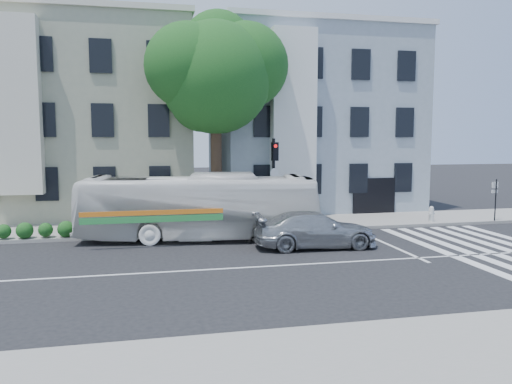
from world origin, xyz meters
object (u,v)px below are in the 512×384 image
object	(u,v)px
sedan	(315,230)
fire_hydrant	(431,214)
traffic_signal	(274,170)
bus	(200,207)

from	to	relation	value
sedan	fire_hydrant	world-z (taller)	sedan
sedan	traffic_signal	size ratio (longest dim) A/B	1.13
bus	fire_hydrant	world-z (taller)	bus
bus	fire_hydrant	xyz separation A→B (m)	(12.26, 1.40, -0.91)
bus	traffic_signal	size ratio (longest dim) A/B	2.36
fire_hydrant	traffic_signal	bearing A→B (deg)	175.07
traffic_signal	fire_hydrant	size ratio (longest dim) A/B	5.54
sedan	fire_hydrant	size ratio (longest dim) A/B	6.26
bus	traffic_signal	bearing A→B (deg)	-53.33
traffic_signal	bus	bearing A→B (deg)	-165.23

